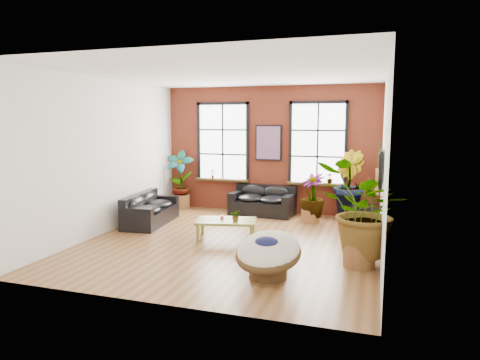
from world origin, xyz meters
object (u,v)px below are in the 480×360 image
object	(u,v)px
papasan_chair	(268,253)
coffee_table	(226,222)
sofa_back	(263,201)
sofa_left	(149,210)

from	to	relation	value
papasan_chair	coffee_table	bearing A→B (deg)	133.16
sofa_back	coffee_table	world-z (taller)	sofa_back
coffee_table	papasan_chair	size ratio (longest dim) A/B	1.16
sofa_back	coffee_table	bearing A→B (deg)	-88.63
coffee_table	papasan_chair	xyz separation A→B (m)	(1.45, -2.02, 0.05)
sofa_back	sofa_left	bearing A→B (deg)	-137.78
sofa_left	papasan_chair	bearing A→B (deg)	-132.47
sofa_left	papasan_chair	size ratio (longest dim) A/B	1.61
coffee_table	papasan_chair	distance (m)	2.49
papasan_chair	sofa_back	bearing A→B (deg)	113.25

